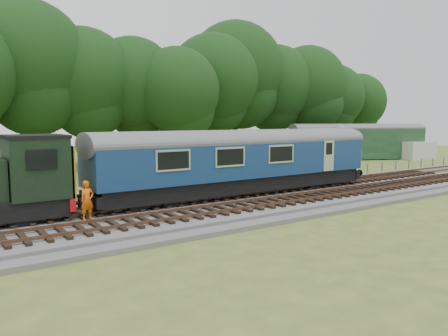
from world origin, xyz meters
TOP-DOWN VIEW (x-y plane):
  - ground at (0.00, 0.00)m, footprint 120.00×120.00m
  - ballast at (0.00, 0.00)m, footprint 70.00×7.00m
  - track_north at (0.00, 1.40)m, footprint 67.20×2.40m
  - track_south at (0.00, -1.60)m, footprint 67.20×2.40m
  - fence at (0.00, 4.50)m, footprint 64.00×0.12m
  - tree_line at (0.00, 22.00)m, footprint 70.00×8.00m
  - dmu_railcar at (-1.66, 1.40)m, footprint 18.05×2.86m
  - worker at (-11.08, 0.10)m, footprint 0.72×0.56m
  - parked_coach at (25.19, 14.56)m, footprint 15.93×8.80m
  - shed at (16.88, 15.19)m, footprint 3.98×3.98m
  - caravan at (31.39, 10.71)m, footprint 4.44×2.46m

SIDE VIEW (x-z plane):
  - ground at x=0.00m, z-range 0.00..0.00m
  - fence at x=0.00m, z-range -0.50..0.50m
  - tree_line at x=0.00m, z-range -9.00..9.00m
  - ballast at x=0.00m, z-range 0.00..0.35m
  - track_north at x=0.00m, z-range 0.31..0.52m
  - track_south at x=0.00m, z-range 0.31..0.52m
  - caravan at x=31.39m, z-range 0.00..2.09m
  - worker at x=-11.08m, z-range 0.35..2.09m
  - shed at x=16.88m, z-range 0.02..3.04m
  - parked_coach at x=25.19m, z-range 0.25..4.37m
  - dmu_railcar at x=-1.66m, z-range 0.67..4.54m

